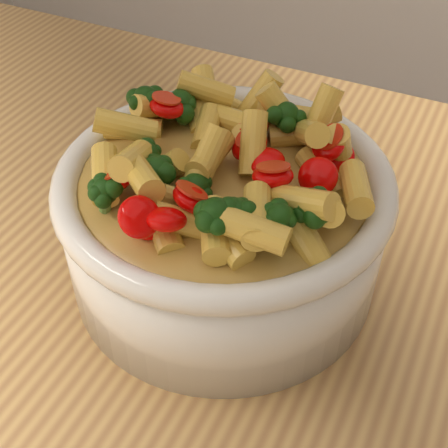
% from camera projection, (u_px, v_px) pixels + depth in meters
% --- Properties ---
extents(table, '(1.20, 0.80, 0.90)m').
position_uv_depth(table, '(106.00, 352.00, 0.58)').
color(table, tan).
rests_on(table, ground).
extents(serving_bowl, '(0.25, 0.25, 0.11)m').
position_uv_depth(serving_bowl, '(224.00, 223.00, 0.48)').
color(serving_bowl, white).
rests_on(serving_bowl, table).
extents(pasta_salad, '(0.20, 0.20, 0.04)m').
position_uv_depth(pasta_salad, '(224.00, 152.00, 0.43)').
color(pasta_salad, '#FFCF50').
rests_on(pasta_salad, serving_bowl).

